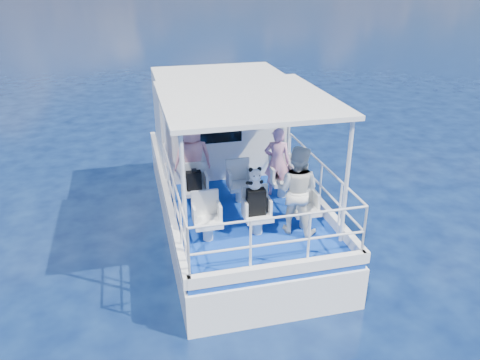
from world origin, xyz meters
name	(u,v)px	position (x,y,z in m)	size (l,w,h in m)	color
ground	(242,243)	(0.00, 0.00, 0.00)	(2000.00, 2000.00, 0.00)	#071336
hull	(232,220)	(0.00, 1.00, 0.00)	(3.00, 7.00, 1.60)	white
deck	(231,187)	(0.00, 1.00, 0.85)	(2.90, 6.90, 0.10)	navy
cabin	(219,120)	(0.00, 2.30, 2.00)	(2.85, 2.00, 2.20)	white
canopy	(245,99)	(0.00, -0.20, 3.14)	(3.00, 3.20, 0.08)	white
canopy_posts	(246,159)	(0.00, -0.25, 2.00)	(2.77, 2.97, 2.20)	white
railings	(250,195)	(0.00, -0.58, 1.40)	(2.84, 3.59, 1.00)	white
seat_port_fwd	(196,197)	(-0.90, 0.20, 1.09)	(0.48, 0.46, 0.38)	silver
seat_center_fwd	(240,192)	(0.00, 0.20, 1.09)	(0.48, 0.46, 0.38)	silver
seat_stbd_fwd	(282,188)	(0.90, 0.20, 1.09)	(0.48, 0.46, 0.38)	silver
seat_port_aft	(208,230)	(-0.90, -1.10, 1.09)	(0.48, 0.46, 0.38)	silver
seat_center_aft	(257,223)	(0.00, -1.10, 1.09)	(0.48, 0.46, 0.38)	silver
seat_stbd_aft	(305,218)	(0.90, -1.10, 1.09)	(0.48, 0.46, 0.38)	silver
passenger_port_fwd	(193,158)	(-0.85, 0.79, 1.69)	(0.59, 0.42, 1.58)	pink
passenger_stbd_fwd	(277,162)	(0.81, 0.32, 1.63)	(0.53, 0.35, 1.46)	pink
passenger_stbd_aft	(297,190)	(0.68, -1.18, 1.72)	(0.79, 0.62, 1.63)	white
backpack_port	(194,181)	(-0.94, 0.17, 1.47)	(0.29, 0.16, 0.38)	black
backpack_center	(256,202)	(-0.03, -1.09, 1.52)	(0.32, 0.18, 0.48)	black
compact_camera	(194,170)	(-0.93, 0.17, 1.69)	(0.10, 0.06, 0.06)	black
panda	(255,178)	(-0.05, -1.06, 1.96)	(0.26, 0.22, 0.41)	white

